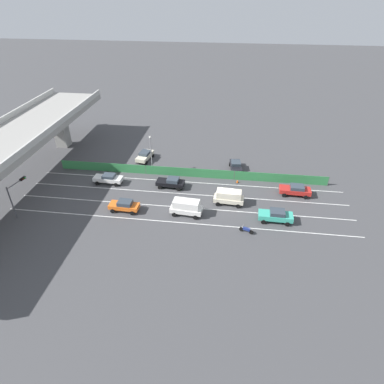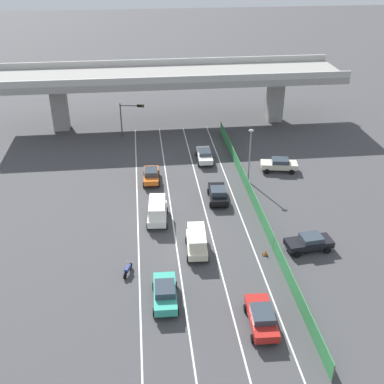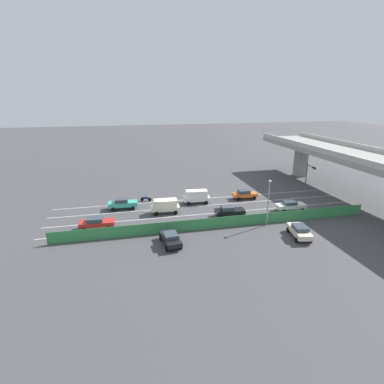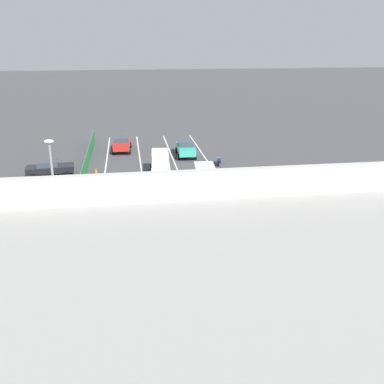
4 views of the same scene
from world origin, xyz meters
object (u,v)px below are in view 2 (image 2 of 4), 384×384
at_px(car_van_cream, 197,241).
at_px(parked_sedan_dark, 309,242).
at_px(car_taxi_teal, 165,293).
at_px(car_van_white, 157,210).
at_px(car_sedan_black, 218,193).
at_px(car_sedan_red, 262,317).
at_px(traffic_light, 129,113).
at_px(traffic_cone, 265,253).
at_px(car_taxi_orange, 151,175).
at_px(street_lamp, 250,150).
at_px(motorcycle, 128,270).
at_px(car_hatchback_white, 204,155).
at_px(parked_sedan_cream, 279,164).

height_order(car_van_cream, parked_sedan_dark, car_van_cream).
xyz_separation_m(car_taxi_teal, car_van_white, (0.00, 12.20, 0.32)).
xyz_separation_m(car_van_cream, car_sedan_black, (3.45, 9.16, -0.34)).
bearing_deg(car_taxi_teal, car_van_cream, 62.62).
bearing_deg(car_taxi_teal, car_van_white, 89.99).
xyz_separation_m(car_sedan_red, traffic_light, (-9.67, 38.49, 2.65)).
bearing_deg(parked_sedan_dark, traffic_cone, -174.73).
xyz_separation_m(car_taxi_teal, car_sedan_red, (7.00, -3.49, -0.03)).
distance_m(car_taxi_orange, car_van_white, 8.79).
distance_m(car_sedan_black, street_lamp, 6.66).
distance_m(car_taxi_teal, car_van_white, 12.20).
relative_size(car_sedan_red, motorcycle, 2.53).
bearing_deg(traffic_light, car_hatchback_white, -44.41).
bearing_deg(motorcycle, traffic_light, 89.41).
bearing_deg(traffic_cone, traffic_light, 112.26).
distance_m(car_van_cream, car_sedan_red, 10.59).
distance_m(car_van_white, traffic_cone, 11.85).
bearing_deg(car_van_white, parked_sedan_dark, -25.63).
distance_m(car_hatchback_white, car_sedan_red, 29.31).
relative_size(car_taxi_orange, motorcycle, 2.30).
relative_size(car_van_white, parked_sedan_dark, 1.00).
bearing_deg(car_sedan_black, car_hatchback_white, 90.45).
bearing_deg(car_hatchback_white, car_van_white, -116.22).
distance_m(car_van_cream, parked_sedan_dark, 10.45).
xyz_separation_m(car_van_cream, parked_sedan_cream, (12.10, 15.57, -0.33)).
height_order(car_taxi_teal, traffic_cone, car_taxi_teal).
bearing_deg(car_sedan_red, car_sedan_black, 90.65).
bearing_deg(car_sedan_red, parked_sedan_cream, 71.71).
height_order(car_van_cream, motorcycle, car_van_cream).
xyz_separation_m(car_taxi_teal, street_lamp, (11.07, 19.62, 3.11)).
height_order(car_van_cream, traffic_cone, car_van_cream).
distance_m(motorcycle, parked_sedan_cream, 25.83).
xyz_separation_m(car_hatchback_white, car_sedan_red, (0.30, -29.30, 0.04)).
bearing_deg(traffic_cone, street_lamp, 83.87).
bearing_deg(parked_sedan_dark, car_sedan_black, 124.84).
distance_m(traffic_light, traffic_cone, 32.36).
xyz_separation_m(car_taxi_orange, car_van_white, (0.28, -8.77, 0.36)).
bearing_deg(street_lamp, traffic_cone, -96.13).
xyz_separation_m(car_hatchback_white, car_van_white, (-6.71, -13.62, 0.39)).
distance_m(car_hatchback_white, car_sedan_black, 10.21).
bearing_deg(car_sedan_black, parked_sedan_cream, 36.55).
distance_m(car_taxi_orange, street_lamp, 11.85).
relative_size(car_hatchback_white, parked_sedan_cream, 1.00).
bearing_deg(car_van_white, motorcycle, -109.86).
bearing_deg(parked_sedan_cream, parked_sedan_dark, -95.86).
xyz_separation_m(car_sedan_black, car_sedan_red, (0.22, -19.09, 0.02)).
distance_m(car_sedan_red, traffic_cone, 9.08).
height_order(car_taxi_orange, car_van_white, car_van_white).
bearing_deg(traffic_cone, car_taxi_orange, 121.88).
distance_m(car_van_white, parked_sedan_cream, 18.29).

